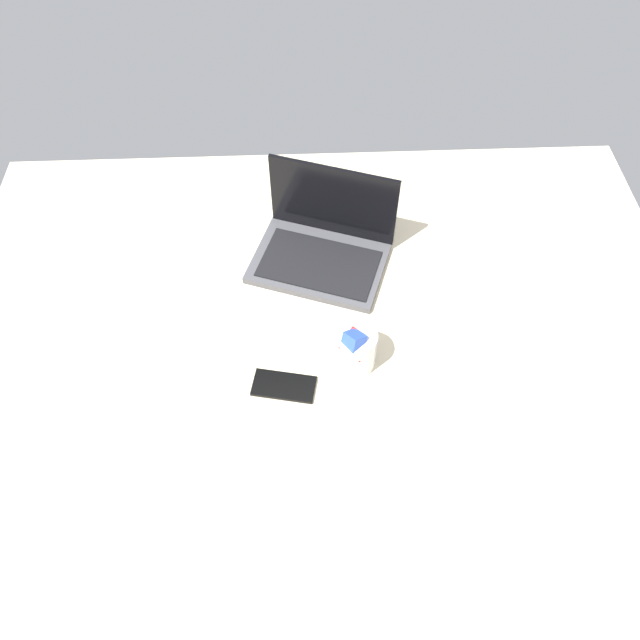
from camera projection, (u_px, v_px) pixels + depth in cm
name	position (u px, v px, depth cm)	size (l,w,h in cm)	color
bed_mattress	(323.00, 369.00, 151.61)	(180.00, 140.00, 18.00)	beige
laptop	(324.00, 245.00, 157.59)	(38.79, 32.72, 23.00)	#4C4C51
snack_cup	(356.00, 349.00, 137.35)	(9.00, 9.46, 13.96)	silver
cell_phone	(284.00, 386.00, 137.98)	(6.80, 14.00, 0.80)	black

